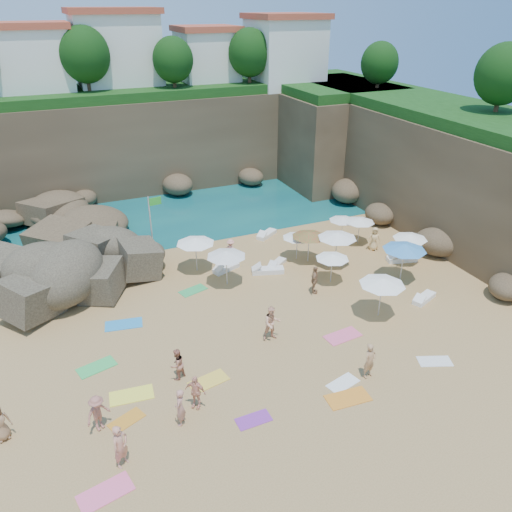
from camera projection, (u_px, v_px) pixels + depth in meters
name	position (u px, v px, depth m)	size (l,w,h in m)	color
ground	(244.00, 318.00, 27.19)	(120.00, 120.00, 0.00)	tan
seawater	(135.00, 168.00, 51.72)	(120.00, 120.00, 0.00)	#0C4751
cliff_back	(163.00, 139.00, 46.52)	(44.00, 8.00, 8.00)	brown
cliff_right	(432.00, 167.00, 38.63)	(8.00, 30.00, 8.00)	brown
cliff_corner	(329.00, 135.00, 47.73)	(10.00, 12.00, 8.00)	brown
rock_promontory	(22.00, 238.00, 36.39)	(12.00, 7.00, 2.00)	brown
clifftop_buildings	(164.00, 54.00, 44.22)	(28.48, 9.48, 7.00)	white
clifftop_trees	(206.00, 60.00, 39.72)	(35.60, 23.82, 4.40)	#11380F
rock_outcrop	(78.00, 287.00, 30.19)	(8.73, 6.55, 3.49)	#686047
flag_pole	(153.00, 220.00, 32.13)	(0.87, 0.16, 4.46)	silver
parasol_0	(226.00, 254.00, 29.55)	(2.39, 2.39, 2.26)	silver
parasol_1	(343.00, 219.00, 35.31)	(1.96, 1.96, 1.85)	silver
parasol_2	(297.00, 236.00, 32.72)	(1.96, 1.96, 1.86)	silver
parasol_4	(410.00, 236.00, 32.10)	(2.21, 2.21, 2.09)	silver
parasol_5	(195.00, 241.00, 31.09)	(2.43, 2.43, 2.29)	silver
parasol_6	(309.00, 234.00, 32.29)	(2.27, 2.27, 2.15)	silver
parasol_7	(337.00, 235.00, 31.65)	(2.50, 2.50, 2.36)	silver
parasol_8	(360.00, 220.00, 34.82)	(2.08, 2.08, 1.96)	silver
parasol_9	(332.00, 256.00, 29.92)	(2.03, 2.03, 1.92)	silver
parasol_10	(405.00, 247.00, 29.89)	(2.63, 2.63, 2.49)	silver
parasol_11	(383.00, 281.00, 26.47)	(2.47, 2.47, 2.34)	silver
lounger_0	(267.00, 234.00, 36.64)	(1.86, 0.62, 0.29)	white
lounger_1	(268.00, 270.00, 31.69)	(2.03, 0.68, 0.32)	white
lounger_2	(277.00, 264.00, 32.54)	(1.66, 0.55, 0.26)	silver
lounger_3	(226.00, 268.00, 32.00)	(1.83, 0.61, 0.28)	silver
lounger_4	(402.00, 259.00, 33.12)	(1.97, 0.66, 0.31)	white
lounger_5	(424.00, 298.00, 28.76)	(1.76, 0.59, 0.27)	white
towel_1	(105.00, 493.00, 17.50)	(1.88, 0.94, 0.03)	#FF6391
towel_2	(127.00, 420.00, 20.54)	(1.46, 0.73, 0.03)	orange
towel_3	(97.00, 367.00, 23.53)	(1.76, 0.88, 0.03)	green
towel_4	(132.00, 395.00, 21.84)	(1.88, 0.94, 0.03)	#FFF643
towel_5	(343.00, 383.00, 22.53)	(1.51, 0.76, 0.03)	white
towel_6	(254.00, 420.00, 20.57)	(1.46, 0.73, 0.03)	purple
towel_8	(124.00, 324.00, 26.64)	(1.95, 0.97, 0.03)	#2688CC
towel_9	(343.00, 336.00, 25.72)	(1.90, 0.95, 0.03)	#F25E89
towel_10	(348.00, 398.00, 21.69)	(1.93, 0.96, 0.03)	orange
towel_11	(193.00, 290.00, 29.78)	(1.63, 0.81, 0.03)	green
towel_12	(209.00, 381.00, 22.66)	(1.78, 0.89, 0.03)	yellow
towel_13	(435.00, 361.00, 23.91)	(1.59, 0.79, 0.03)	white
person_stand_0	(120.00, 446.00, 18.19)	(0.68, 0.44, 1.85)	tan
person_stand_1	(177.00, 364.00, 22.52)	(0.76, 0.59, 1.57)	#B37059
person_stand_2	(231.00, 249.00, 33.12)	(0.93, 0.38, 1.44)	#EC9886
person_stand_3	(315.00, 280.00, 29.18)	(1.02, 0.42, 1.74)	#9B714D
person_stand_4	(374.00, 239.00, 34.32)	(0.82, 0.45, 1.68)	#E2B876
person_stand_5	(47.00, 288.00, 28.22)	(1.74, 0.50, 1.87)	tan
person_stand_6	(180.00, 407.00, 20.03)	(0.63, 0.41, 1.72)	tan
person_lie_0	(100.00, 425.00, 20.05)	(1.05, 1.63, 0.43)	#AB6655
person_lie_1	(196.00, 403.00, 21.16)	(0.94, 1.61, 0.39)	#F3A98A
person_lie_2	(3.00, 435.00, 19.59)	(0.82, 1.67, 0.45)	#9C704E
person_lie_4	(368.00, 373.00, 22.87)	(0.64, 1.75, 0.42)	tan
person_lie_5	(272.00, 333.00, 25.36)	(0.91, 1.87, 0.71)	#E8A884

